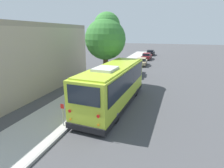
{
  "coord_description": "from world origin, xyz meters",
  "views": [
    {
      "loc": [
        -11.07,
        -3.82,
        5.57
      ],
      "look_at": [
        2.54,
        0.52,
        1.3
      ],
      "focal_mm": 28.0,
      "sensor_mm": 36.0,
      "label": 1
    }
  ],
  "objects": [
    {
      "name": "parked_sedan_maroon",
      "position": [
        26.34,
        0.44,
        0.62
      ],
      "size": [
        4.7,
        1.85,
        1.32
      ],
      "rotation": [
        0.0,
        0.0,
        -0.03
      ],
      "color": "maroon",
      "rests_on": "ground"
    },
    {
      "name": "street_tree",
      "position": [
        5.88,
        2.25,
        5.11
      ],
      "size": [
        4.04,
        4.04,
        7.34
      ],
      "color": "brown",
      "rests_on": "sidewalk_slab"
    },
    {
      "name": "shuttle_bus",
      "position": [
        1.14,
        -0.08,
        1.78
      ],
      "size": [
        9.41,
        3.01,
        3.33
      ],
      "rotation": [
        0.0,
        0.0,
        -0.06
      ],
      "color": "#ADC633",
      "rests_on": "ground"
    },
    {
      "name": "sidewalk_slab",
      "position": [
        0.0,
        3.19,
        0.07
      ],
      "size": [
        80.0,
        3.29,
        0.15
      ],
      "primitive_type": "cube",
      "color": "#B2AFA8",
      "rests_on": "ground"
    },
    {
      "name": "fire_hydrant",
      "position": [
        8.5,
        2.07,
        0.55
      ],
      "size": [
        0.22,
        0.22,
        0.81
      ],
      "color": "red",
      "rests_on": "sidewalk_slab"
    },
    {
      "name": "sign_post_far",
      "position": [
        -1.23,
        1.81,
        0.92
      ],
      "size": [
        0.06,
        0.22,
        1.49
      ],
      "color": "gray",
      "rests_on": "sidewalk_slab"
    },
    {
      "name": "ground_plane",
      "position": [
        0.0,
        0.0,
        0.0
      ],
      "size": [
        160.0,
        160.0,
        0.0
      ],
      "primitive_type": "plane",
      "color": "#474749"
    },
    {
      "name": "building_backdrop",
      "position": [
        1.48,
        10.76,
        2.99
      ],
      "size": [
        17.3,
        8.28,
        6.37
      ],
      "color": "tan",
      "rests_on": "ground"
    },
    {
      "name": "sign_post_near",
      "position": [
        -3.02,
        1.81,
        0.87
      ],
      "size": [
        0.06,
        0.22,
        1.39
      ],
      "color": "gray",
      "rests_on": "sidewalk_slab"
    },
    {
      "name": "curb_strip",
      "position": [
        0.0,
        1.47,
        0.07
      ],
      "size": [
        80.0,
        0.14,
        0.15
      ],
      "primitive_type": "cube",
      "color": "#9D9A94",
      "rests_on": "ground"
    },
    {
      "name": "parked_sedan_gray",
      "position": [
        11.59,
        0.27,
        0.6
      ],
      "size": [
        4.67,
        1.95,
        1.3
      ],
      "rotation": [
        0.0,
        0.0,
        0.07
      ],
      "color": "slate",
      "rests_on": "ground"
    },
    {
      "name": "parked_sedan_black",
      "position": [
        33.47,
        0.37,
        0.59
      ],
      "size": [
        4.23,
        1.88,
        1.28
      ],
      "rotation": [
        0.0,
        0.0,
        -0.04
      ],
      "color": "black",
      "rests_on": "ground"
    },
    {
      "name": "parked_sedan_tan",
      "position": [
        18.96,
        0.42,
        0.61
      ],
      "size": [
        4.21,
        1.83,
        1.32
      ],
      "rotation": [
        0.0,
        0.0,
        0.04
      ],
      "color": "tan",
      "rests_on": "ground"
    }
  ]
}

